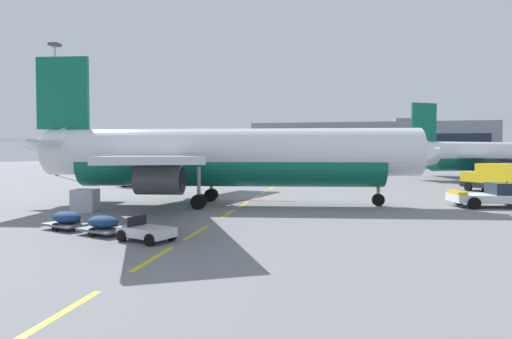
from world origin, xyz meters
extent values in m
plane|color=slate|center=(40.00, 40.00, 0.00)|extent=(400.00, 400.00, 0.00)
cube|color=yellow|center=(18.00, -5.00, 0.00)|extent=(0.24, 4.00, 0.01)
cube|color=yellow|center=(18.00, 1.07, 0.00)|extent=(0.24, 4.00, 0.01)
cube|color=yellow|center=(18.00, 6.59, 0.00)|extent=(0.24, 4.00, 0.01)
cube|color=yellow|center=(18.00, 13.68, 0.00)|extent=(0.24, 4.00, 0.01)
cube|color=yellow|center=(18.00, 19.18, 0.00)|extent=(0.24, 4.00, 0.01)
cube|color=yellow|center=(18.00, 25.15, 0.00)|extent=(0.24, 4.00, 0.01)
cube|color=yellow|center=(18.00, 30.87, 0.00)|extent=(0.24, 4.00, 0.01)
cube|color=yellow|center=(18.00, 36.51, 0.00)|extent=(0.24, 4.00, 0.01)
cube|color=yellow|center=(18.00, 42.60, 0.00)|extent=(0.24, 4.00, 0.01)
cube|color=yellow|center=(18.00, 49.83, 0.00)|extent=(0.24, 4.00, 0.01)
cube|color=yellow|center=(18.00, 55.90, 0.00)|extent=(0.24, 4.00, 0.01)
cube|color=yellow|center=(18.00, 63.15, 0.00)|extent=(0.24, 4.00, 0.01)
cube|color=yellow|center=(18.00, 69.27, 0.00)|extent=(0.24, 4.00, 0.01)
cube|color=yellow|center=(18.00, 74.91, 0.00)|extent=(0.24, 4.00, 0.01)
cube|color=yellow|center=(18.00, 81.09, 0.00)|extent=(0.24, 4.00, 0.01)
cube|color=yellow|center=(18.00, 87.44, 0.00)|extent=(0.24, 4.00, 0.01)
cube|color=#B21414|center=(18.00, 22.00, 0.00)|extent=(8.00, 0.40, 0.01)
cylinder|color=white|center=(16.92, 18.71, 4.30)|extent=(30.33, 6.66, 3.80)
cylinder|color=#0F604C|center=(16.92, 18.71, 3.26)|extent=(24.72, 5.82, 3.50)
cone|color=white|center=(31.91, 20.15, 4.30)|extent=(3.84, 4.04, 3.72)
cone|color=white|center=(1.25, 17.20, 4.78)|extent=(4.49, 3.62, 3.23)
cube|color=#192333|center=(30.86, 20.05, 4.97)|extent=(1.87, 2.99, 0.60)
cube|color=#0F604C|center=(2.99, 17.37, 9.20)|extent=(4.41, 0.78, 6.00)
cube|color=white|center=(1.99, 20.49, 5.06)|extent=(3.80, 6.68, 0.24)
cube|color=white|center=(2.60, 14.12, 5.06)|extent=(3.80, 6.68, 0.24)
cube|color=#B7BCC6|center=(12.15, 26.79, 3.83)|extent=(8.72, 17.65, 0.36)
cube|color=#B7BCC6|center=(13.78, 9.87, 3.83)|extent=(11.48, 17.45, 0.36)
cylinder|color=#4C4F54|center=(12.29, 23.79, 2.38)|extent=(3.39, 2.40, 2.10)
cylinder|color=black|center=(13.88, 23.94, 2.38)|extent=(0.29, 1.79, 1.79)
cylinder|color=#4C4F54|center=(13.34, 12.84, 2.38)|extent=(3.39, 2.40, 2.10)
cylinder|color=black|center=(14.94, 12.99, 2.38)|extent=(0.29, 1.79, 1.79)
cylinder|color=gray|center=(28.77, 19.85, 1.83)|extent=(0.28, 0.28, 2.67)
cylinder|color=black|center=(28.77, 19.85, 0.50)|extent=(1.01, 0.37, 0.99)
cylinder|color=gray|center=(14.68, 21.11, 1.86)|extent=(0.28, 0.28, 2.61)
cylinder|color=black|center=(14.65, 21.45, 0.55)|extent=(1.13, 0.45, 1.10)
cylinder|color=black|center=(14.72, 20.76, 0.55)|extent=(1.13, 0.45, 1.10)
cylinder|color=gray|center=(15.18, 15.93, 1.86)|extent=(0.28, 0.28, 2.61)
cylinder|color=black|center=(15.15, 16.28, 0.55)|extent=(1.13, 0.45, 1.10)
cylinder|color=black|center=(15.22, 15.58, 0.55)|extent=(1.13, 0.45, 1.10)
cube|color=silver|center=(37.43, 20.68, 0.70)|extent=(6.22, 3.31, 0.60)
cube|color=#192333|center=(38.51, 20.77, 1.45)|extent=(2.57, 2.33, 0.90)
cube|color=yellow|center=(34.80, 20.45, 1.12)|extent=(0.91, 2.57, 0.24)
sphere|color=orange|center=(38.51, 20.77, 2.00)|extent=(0.16, 0.16, 0.16)
cylinder|color=black|center=(35.64, 19.12, 0.45)|extent=(0.93, 0.48, 0.90)
cylinder|color=black|center=(35.40, 21.91, 0.45)|extent=(0.93, 0.48, 0.90)
cylinder|color=black|center=(39.22, 22.24, 0.45)|extent=(0.93, 0.48, 0.90)
cylinder|color=white|center=(52.24, 60.54, 4.29)|extent=(28.65, 16.48, 3.79)
cylinder|color=#0F604C|center=(52.24, 60.54, 3.24)|extent=(23.49, 13.78, 3.48)
cone|color=white|center=(38.11, 53.70, 4.76)|extent=(5.17, 4.72, 3.22)
cube|color=#0F604C|center=(39.68, 54.46, 9.17)|extent=(4.10, 2.23, 5.98)
cube|color=white|center=(37.66, 57.03, 5.04)|extent=(5.65, 7.13, 0.24)
cube|color=white|center=(40.44, 51.29, 5.04)|extent=(5.65, 7.13, 0.24)
cube|color=#B7BCC6|center=(44.98, 66.44, 3.81)|extent=(6.69, 17.38, 0.36)
cylinder|color=#4C4F54|center=(46.15, 63.69, 2.37)|extent=(3.78, 3.27, 2.09)
cylinder|color=black|center=(47.58, 64.38, 2.37)|extent=(0.88, 1.65, 1.78)
cylinder|color=#4C4F54|center=(50.93, 53.82, 2.37)|extent=(3.78, 3.27, 2.09)
cylinder|color=black|center=(52.36, 54.51, 2.37)|extent=(0.88, 1.65, 1.78)
cylinder|color=gray|center=(49.32, 62.01, 1.85)|extent=(0.28, 0.28, 2.60)
cylinder|color=black|center=(49.16, 62.32, 0.55)|extent=(1.14, 0.79, 1.10)
cylinder|color=black|center=(49.47, 61.69, 0.55)|extent=(1.14, 0.79, 1.10)
cylinder|color=gray|center=(51.57, 57.34, 1.85)|extent=(0.28, 0.28, 2.60)
cylinder|color=black|center=(51.42, 57.66, 0.55)|extent=(1.14, 0.79, 1.10)
cylinder|color=black|center=(51.73, 57.03, 0.55)|extent=(1.14, 0.79, 1.10)
cube|color=black|center=(42.57, 34.40, 0.74)|extent=(5.41, 7.31, 0.60)
cube|color=yellow|center=(41.48, 36.44, 1.59)|extent=(3.15, 3.18, 1.10)
cube|color=#192333|center=(40.94, 37.46, 1.69)|extent=(1.72, 0.96, 0.64)
cube|color=yellow|center=(43.03, 33.54, 2.09)|extent=(4.36, 5.33, 2.10)
cylinder|color=black|center=(40.45, 35.81, 0.48)|extent=(0.70, 0.98, 0.96)
cylinder|color=black|center=(42.57, 36.95, 0.48)|extent=(0.70, 0.98, 0.96)
cylinder|color=black|center=(42.56, 31.86, 0.48)|extent=(0.70, 0.98, 0.96)
cube|color=black|center=(1.64, 36.00, 0.74)|extent=(7.01, 2.43, 0.60)
cube|color=#606638|center=(3.95, 35.99, 1.59)|extent=(2.39, 2.31, 1.10)
cube|color=#192333|center=(5.10, 35.99, 1.69)|extent=(0.07, 1.92, 0.64)
cube|color=silver|center=(0.66, 36.01, 2.09)|extent=(4.77, 2.42, 2.10)
cylinder|color=black|center=(3.89, 37.19, 0.48)|extent=(0.96, 0.28, 0.96)
cylinder|color=black|center=(3.88, 34.79, 0.48)|extent=(0.96, 0.28, 0.96)
cylinder|color=black|center=(-0.59, 37.21, 0.48)|extent=(0.96, 0.28, 0.96)
cylinder|color=black|center=(-0.60, 34.81, 0.48)|extent=(0.96, 0.28, 0.96)
cylinder|color=black|center=(45.80, 38.76, 0.48)|extent=(1.00, 0.54, 0.96)
cube|color=silver|center=(16.35, 4.06, 0.46)|extent=(2.93, 2.26, 0.44)
cube|color=black|center=(15.75, 4.30, 0.86)|extent=(0.52, 1.09, 0.56)
cylinder|color=black|center=(17.45, 4.38, 0.28)|extent=(0.59, 0.37, 0.56)
cylinder|color=black|center=(16.94, 3.08, 0.28)|extent=(0.59, 0.37, 0.56)
cylinder|color=black|center=(15.76, 5.05, 0.28)|extent=(0.59, 0.37, 0.56)
cylinder|color=black|center=(15.25, 3.75, 0.28)|extent=(0.59, 0.37, 0.56)
cube|color=slate|center=(13.47, 5.20, 0.28)|extent=(2.78, 2.28, 0.12)
ellipsoid|color=navy|center=(13.47, 5.20, 0.66)|extent=(2.14, 1.79, 0.64)
cylinder|color=black|center=(13.72, 5.83, 0.22)|extent=(0.46, 0.29, 0.44)
cylinder|color=black|center=(13.22, 4.58, 0.22)|extent=(0.46, 0.29, 0.44)
cube|color=slate|center=(10.68, 6.31, 0.28)|extent=(2.78, 2.28, 0.12)
ellipsoid|color=navy|center=(10.68, 6.31, 0.66)|extent=(2.14, 1.79, 0.64)
cylinder|color=black|center=(10.93, 6.93, 0.22)|extent=(0.46, 0.29, 0.44)
cylinder|color=black|center=(10.43, 5.68, 0.22)|extent=(0.46, 0.29, 0.44)
cube|color=#B7BCC6|center=(7.56, 13.10, 0.80)|extent=(1.85, 1.82, 1.60)
cube|color=silver|center=(7.56, 13.10, 0.80)|extent=(1.60, 0.32, 1.36)
cylinder|color=slate|center=(-27.06, 59.02, 0.30)|extent=(0.70, 0.70, 0.60)
cylinder|color=#9EA0A5|center=(-27.06, 59.02, 12.51)|extent=(0.36, 0.36, 25.02)
cube|color=#3F3F44|center=(-27.06, 59.02, 25.27)|extent=(1.80, 1.80, 0.50)
cube|color=gray|center=(38.55, 132.68, 7.33)|extent=(77.65, 18.84, 14.65)
cube|color=#192333|center=(38.55, 123.20, 8.06)|extent=(71.44, 0.12, 5.28)
cube|color=gray|center=(50.20, 132.68, 15.45)|extent=(6.00, 5.00, 1.60)
camera|label=1|loc=(24.71, -14.34, 4.08)|focal=29.27mm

